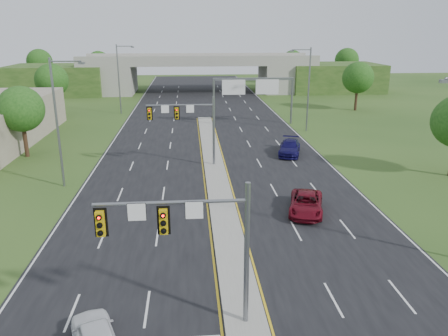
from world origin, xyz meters
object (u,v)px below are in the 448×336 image
Objects in this scene: signal_mast_far at (191,120)px; car_far_a at (306,203)px; signal_mast_near at (195,234)px; sign_gantry at (252,88)px; car_far_b at (290,147)px; overpass at (199,76)px.

car_far_a is (8.44, -12.38, -3.99)m from signal_mast_far.
signal_mast_far is at bearing 90.00° from signal_mast_near.
car_far_b is at bearing -83.51° from sign_gantry.
signal_mast_near is 1.31× the size of car_far_b.
car_far_a is at bearing -90.90° from sign_gantry.
signal_mast_near is 25.00m from signal_mast_far.
overpass is (-6.68, 35.08, -1.69)m from sign_gantry.
overpass is (2.26, 80.07, -1.17)m from signal_mast_near.
car_far_b is at bearing -80.57° from overpass.
signal_mast_near is 15.69m from car_far_a.
car_far_a is (-0.51, -32.38, -4.50)m from sign_gantry.
overpass reaches higher than car_far_a.
signal_mast_near reaches higher than sign_gantry.
overpass is (2.26, 55.07, -1.17)m from signal_mast_far.
overpass reaches higher than car_far_b.
sign_gantry reaches higher than car_far_a.
signal_mast_near reaches higher than car_far_b.
car_far_a is at bearing -82.29° from car_far_b.
car_far_b is (2.38, 15.96, 0.06)m from car_far_a.
sign_gantry is 35.75m from overpass.
signal_mast_far reaches higher than car_far_b.
overpass is at bearing 115.61° from car_far_b.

